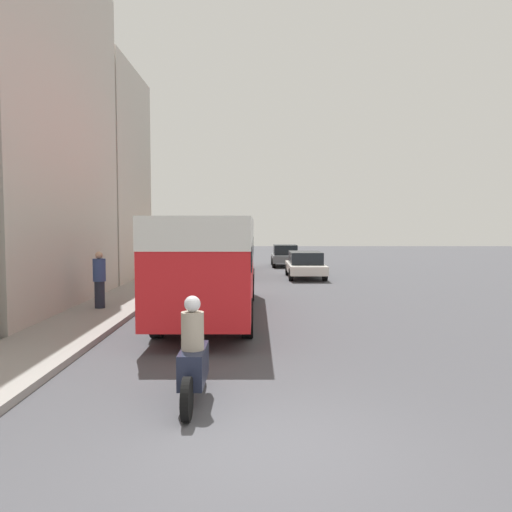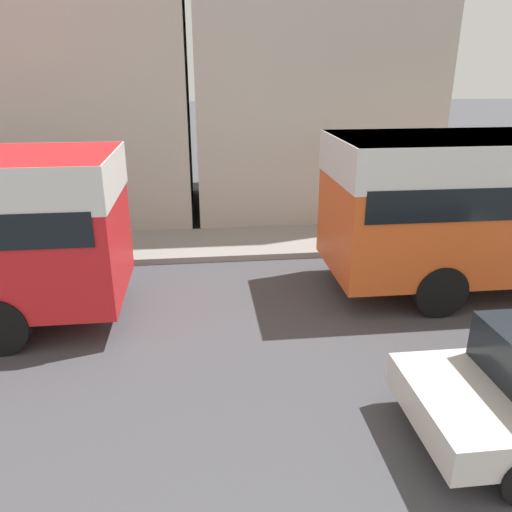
{
  "view_description": "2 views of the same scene",
  "coord_description": "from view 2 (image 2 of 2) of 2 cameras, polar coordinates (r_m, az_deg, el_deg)",
  "views": [
    {
      "loc": [
        -0.2,
        -6.17,
        2.84
      ],
      "look_at": [
        -0.17,
        16.28,
        1.43
      ],
      "focal_mm": 35.0,
      "sensor_mm": 36.0,
      "label": 1
    },
    {
      "loc": [
        7.04,
        15.65,
        4.4
      ],
      "look_at": [
        0.01,
        16.46,
        1.68
      ],
      "focal_mm": 35.0,
      "sensor_mm": 36.0,
      "label": 2
    }
  ],
  "objects": [
    {
      "name": "building_far_terrace",
      "position": [
        16.87,
        5.47,
        23.93
      ],
      "size": [
        6.53,
        6.8,
        10.54
      ],
      "color": "beige",
      "rests_on": "ground_plane"
    }
  ]
}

